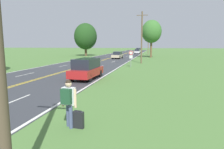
% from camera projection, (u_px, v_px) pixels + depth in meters
% --- Properties ---
extents(hitchhiker_person, '(0.61, 0.46, 1.81)m').
position_uv_depth(hitchhiker_person, '(68.00, 99.00, 7.33)').
color(hitchhiker_person, '#475175').
rests_on(hitchhiker_person, ground).
extents(suitcase, '(0.42, 0.19, 0.68)m').
position_uv_depth(suitcase, '(78.00, 120.00, 7.40)').
color(suitcase, black).
rests_on(suitcase, ground).
extents(traffic_sign, '(0.60, 0.10, 2.28)m').
position_uv_depth(traffic_sign, '(131.00, 55.00, 27.72)').
color(traffic_sign, gray).
rests_on(traffic_sign, ground).
extents(utility_pole_midground, '(1.80, 0.24, 8.46)m').
position_uv_depth(utility_pole_midground, '(142.00, 37.00, 32.93)').
color(utility_pole_midground, brown).
rests_on(utility_pole_midground, ground).
extents(utility_pole_far, '(1.80, 0.24, 8.98)m').
position_uv_depth(utility_pole_far, '(148.00, 40.00, 62.71)').
color(utility_pole_far, brown).
rests_on(utility_pole_far, ground).
extents(tree_left_verge, '(4.78, 4.78, 9.05)m').
position_uv_depth(tree_left_verge, '(152.00, 32.00, 48.27)').
color(tree_left_verge, brown).
rests_on(tree_left_verge, ground).
extents(tree_behind_sign, '(6.37, 6.37, 9.10)m').
position_uv_depth(tree_behind_sign, '(86.00, 36.00, 55.95)').
color(tree_behind_sign, brown).
rests_on(tree_behind_sign, ground).
extents(car_red_van_nearest, '(1.98, 4.57, 1.87)m').
position_uv_depth(car_red_van_nearest, '(87.00, 68.00, 18.08)').
color(car_red_van_nearest, black).
rests_on(car_red_van_nearest, ground).
extents(car_champagne_sedan_approaching, '(1.95, 4.68, 1.59)m').
position_uv_depth(car_champagne_sedan_approaching, '(118.00, 55.00, 45.25)').
color(car_champagne_sedan_approaching, black).
rests_on(car_champagne_sedan_approaching, ground).
extents(car_silver_hatchback_mid_near, '(1.81, 3.88, 1.70)m').
position_uv_depth(car_silver_hatchback_mid_near, '(137.00, 51.00, 69.16)').
color(car_silver_hatchback_mid_near, black).
rests_on(car_silver_hatchback_mid_near, ground).
extents(car_white_van_mid_far, '(1.88, 4.78, 1.93)m').
position_uv_depth(car_white_van_mid_far, '(138.00, 50.00, 77.69)').
color(car_white_van_mid_far, black).
rests_on(car_white_van_mid_far, ground).
extents(car_black_hatchback_receding, '(1.91, 4.18, 1.57)m').
position_uv_depth(car_black_hatchback_receding, '(138.00, 50.00, 82.88)').
color(car_black_hatchback_receding, black).
rests_on(car_black_hatchback_receding, ground).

